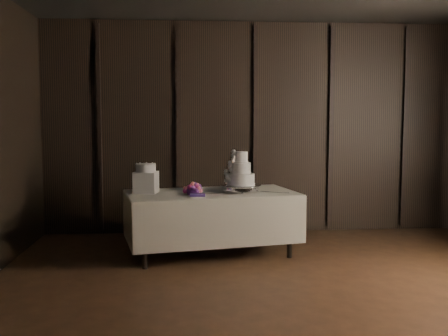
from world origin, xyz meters
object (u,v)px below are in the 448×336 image
bouquet (193,190)px  box_pedestal (146,182)px  wedding_cake (238,172)px  small_cake (146,168)px  display_table (212,221)px  cake_stand (241,188)px

bouquet → box_pedestal: box_pedestal is taller
bouquet → wedding_cake: bearing=16.9°
box_pedestal → small_cake: 0.17m
display_table → bouquet: (-0.22, -0.19, 0.40)m
small_cake → display_table: bearing=-1.3°
box_pedestal → small_cake: (0.00, 0.00, 0.17)m
bouquet → display_table: bearing=40.9°
cake_stand → bouquet: (-0.57, -0.18, 0.02)m
display_table → wedding_cake: (0.32, -0.03, 0.59)m
wedding_cake → small_cake: (-1.09, 0.05, 0.05)m
box_pedestal → display_table: bearing=-1.3°
display_table → small_cake: small_cake is taller
cake_stand → wedding_cake: size_ratio=1.22×
bouquet → box_pedestal: 0.59m
display_table → small_cake: 1.00m
box_pedestal → small_cake: bearing=0.0°
wedding_cake → box_pedestal: size_ratio=1.52×
wedding_cake → display_table: bearing=162.3°
cake_stand → bouquet: bouquet is taller
small_cake → wedding_cake: bearing=-2.5°
cake_stand → wedding_cake: bearing=-150.3°
cake_stand → bouquet: size_ratio=1.27×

